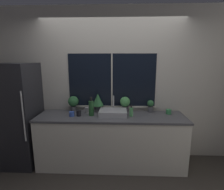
{
  "coord_description": "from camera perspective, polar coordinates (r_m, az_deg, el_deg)",
  "views": [
    {
      "loc": [
        0.13,
        -2.46,
        1.81
      ],
      "look_at": [
        0.02,
        0.3,
        1.24
      ],
      "focal_mm": 28.0,
      "sensor_mm": 36.0,
      "label": 1
    }
  ],
  "objects": [
    {
      "name": "ground_plane",
      "position": [
        3.06,
        -0.6,
        -24.67
      ],
      "size": [
        14.0,
        14.0,
        0.0
      ],
      "primitive_type": "plane",
      "color": "#38332D"
    },
    {
      "name": "wall_back",
      "position": [
        3.17,
        -0.02,
        3.32
      ],
      "size": [
        8.0,
        0.09,
        2.7
      ],
      "color": "#BCB7AD",
      "rests_on": "ground_plane"
    },
    {
      "name": "wall_left",
      "position": [
        4.65,
        -28.68,
        4.54
      ],
      "size": [
        0.06,
        7.0,
        2.7
      ],
      "color": "#BCB7AD",
      "rests_on": "ground_plane"
    },
    {
      "name": "wall_right",
      "position": [
        4.52,
        30.53,
        4.19
      ],
      "size": [
        0.06,
        7.0,
        2.7
      ],
      "color": "#BCB7AD",
      "rests_on": "ground_plane"
    },
    {
      "name": "counter",
      "position": [
        3.08,
        -0.31,
        -14.6
      ],
      "size": [
        2.45,
        0.63,
        0.89
      ],
      "color": "silver",
      "rests_on": "ground_plane"
    },
    {
      "name": "refrigerator",
      "position": [
        3.42,
        -28.8,
        -5.72
      ],
      "size": [
        0.7,
        0.69,
        1.75
      ],
      "color": "#232328",
      "rests_on": "ground_plane"
    },
    {
      "name": "sink",
      "position": [
        2.93,
        0.34,
        -5.74
      ],
      "size": [
        0.45,
        0.38,
        0.3
      ],
      "color": "#ADADB2",
      "rests_on": "counter"
    },
    {
      "name": "potted_plant_far_left",
      "position": [
        3.2,
        -12.51,
        -2.33
      ],
      "size": [
        0.19,
        0.19,
        0.27
      ],
      "color": "#4C4C51",
      "rests_on": "counter"
    },
    {
      "name": "potted_plant_center_left",
      "position": [
        3.11,
        -4.64,
        -1.96
      ],
      "size": [
        0.2,
        0.2,
        0.32
      ],
      "color": "#4C4C51",
      "rests_on": "counter"
    },
    {
      "name": "potted_plant_center_right",
      "position": [
        3.1,
        4.26,
        -2.69
      ],
      "size": [
        0.18,
        0.18,
        0.27
      ],
      "color": "#4C4C51",
      "rests_on": "counter"
    },
    {
      "name": "potted_plant_far_right",
      "position": [
        3.15,
        12.43,
        -3.38
      ],
      "size": [
        0.11,
        0.11,
        0.21
      ],
      "color": "#4C4C51",
      "rests_on": "counter"
    },
    {
      "name": "soap_bottle",
      "position": [
        2.88,
        6.28,
        -5.42
      ],
      "size": [
        0.06,
        0.06,
        0.19
      ],
      "color": "#519E5B",
      "rests_on": "counter"
    },
    {
      "name": "bottle_tall",
      "position": [
        2.91,
        -6.8,
        -4.19
      ],
      "size": [
        0.08,
        0.08,
        0.31
      ],
      "color": "#235128",
      "rests_on": "counter"
    },
    {
      "name": "mug_grey",
      "position": [
        3.09,
        -8.19,
        -4.91
      ],
      "size": [
        0.08,
        0.08,
        0.09
      ],
      "color": "gray",
      "rests_on": "counter"
    },
    {
      "name": "mug_blue",
      "position": [
        2.95,
        -12.99,
        -6.05
      ],
      "size": [
        0.08,
        0.08,
        0.08
      ],
      "color": "#3351AD",
      "rests_on": "counter"
    },
    {
      "name": "mug_black",
      "position": [
        2.94,
        -10.81,
        -5.84
      ],
      "size": [
        0.07,
        0.07,
        0.1
      ],
      "color": "black",
      "rests_on": "counter"
    },
    {
      "name": "mug_green",
      "position": [
        3.15,
        17.99,
        -5.18
      ],
      "size": [
        0.09,
        0.09,
        0.08
      ],
      "color": "#38844C",
      "rests_on": "counter"
    }
  ]
}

